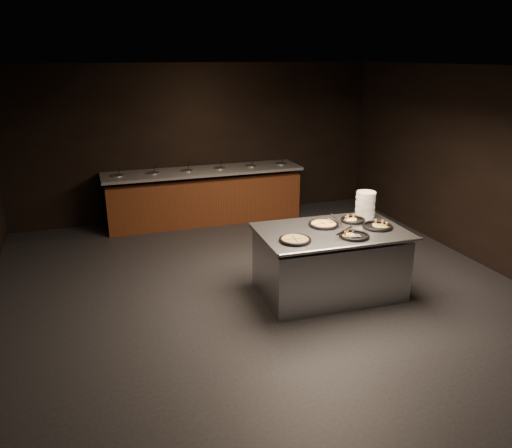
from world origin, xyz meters
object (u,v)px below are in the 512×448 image
object	(u,v)px
serving_counter	(329,263)
pan_veggie_whole	(295,240)
pan_cheese_whole	(324,224)
plate_stack	(365,205)

from	to	relation	value
serving_counter	pan_veggie_whole	distance (m)	0.81
serving_counter	pan_cheese_whole	size ratio (longest dim) A/B	4.77
plate_stack	pan_veggie_whole	bearing A→B (deg)	-156.21
pan_veggie_whole	pan_cheese_whole	size ratio (longest dim) A/B	0.98
serving_counter	pan_cheese_whole	bearing A→B (deg)	97.48
serving_counter	plate_stack	world-z (taller)	plate_stack
pan_cheese_whole	serving_counter	bearing A→B (deg)	-84.47
serving_counter	pan_cheese_whole	distance (m)	0.52
plate_stack	pan_cheese_whole	distance (m)	0.75
plate_stack	pan_cheese_whole	world-z (taller)	plate_stack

